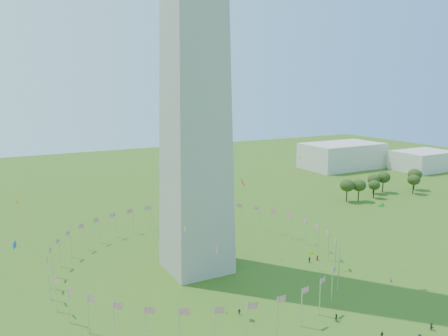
{
  "coord_description": "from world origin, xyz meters",
  "views": [
    {
      "loc": [
        -49.92,
        -58.7,
        52.1
      ],
      "look_at": [
        0.89,
        35.0,
        32.1
      ],
      "focal_mm": 35.0,
      "sensor_mm": 36.0,
      "label": 1
    }
  ],
  "objects": [
    {
      "name": "flag_ring",
      "position": [
        -0.0,
        50.0,
        4.5
      ],
      "size": [
        80.24,
        80.24,
        9.0
      ],
      "color": "silver",
      "rests_on": "ground"
    },
    {
      "name": "kites_aloft",
      "position": [
        10.4,
        26.11,
        18.83
      ],
      "size": [
        107.35,
        62.96,
        29.01
      ],
      "color": "green",
      "rests_on": "ground"
    },
    {
      "name": "tree_line_east",
      "position": [
        114.75,
        85.32,
        5.0
      ],
      "size": [
        53.9,
        15.51,
        10.68
      ],
      "color": "#334B19",
      "rests_on": "ground"
    },
    {
      "name": "gov_building_east_b",
      "position": [
        190.0,
        120.0,
        6.0
      ],
      "size": [
        35.0,
        25.0,
        12.0
      ],
      "primitive_type": "cube",
      "color": "beige",
      "rests_on": "ground"
    },
    {
      "name": "gov_building_east_a",
      "position": [
        150.0,
        150.0,
        8.0
      ],
      "size": [
        50.0,
        30.0,
        16.0
      ],
      "primitive_type": "cube",
      "color": "beige",
      "rests_on": "ground"
    }
  ]
}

